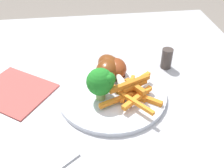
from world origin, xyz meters
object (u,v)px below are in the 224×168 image
pepper_shaker (167,58)px  carrot_fries_pile (133,92)px  dining_table (104,126)px  broccoli_floret_front (101,82)px  dinner_plate (112,92)px  chicken_drumstick_extra (107,70)px  chicken_drumstick_near (117,69)px  chicken_drumstick_far (110,66)px

pepper_shaker → carrot_fries_pile: bearing=137.1°
dining_table → broccoli_floret_front: bearing=171.2°
dinner_plate → chicken_drumstick_extra: chicken_drumstick_extra is taller
chicken_drumstick_near → chicken_drumstick_far: 0.02m
broccoli_floret_front → carrot_fries_pile: 0.08m
carrot_fries_pile → chicken_drumstick_near: size_ratio=1.21×
broccoli_floret_front → chicken_drumstick_extra: 0.08m
dinner_plate → broccoli_floret_front: 0.06m
dinner_plate → pepper_shaker: bearing=-59.3°
dining_table → chicken_drumstick_extra: size_ratio=8.10×
dinner_plate → chicken_drumstick_far: (0.07, -0.00, 0.03)m
carrot_fries_pile → chicken_drumstick_extra: 0.10m
chicken_drumstick_far → chicken_drumstick_extra: 0.02m
dinner_plate → chicken_drumstick_far: bearing=-3.0°
dining_table → dinner_plate: size_ratio=3.65×
chicken_drumstick_far → chicken_drumstick_extra: bearing=154.5°
carrot_fries_pile → chicken_drumstick_far: 0.11m
chicken_drumstick_extra → dinner_plate: bearing=-174.5°
dinner_plate → chicken_drumstick_extra: (0.05, 0.00, 0.03)m
dining_table → dinner_plate: dinner_plate is taller
broccoli_floret_front → carrot_fries_pile: size_ratio=0.54×
dinner_plate → dining_table: bearing=98.1°
pepper_shaker → dinner_plate: bearing=120.7°
dining_table → carrot_fries_pile: bearing=-111.9°
chicken_drumstick_far → pepper_shaker: (0.03, -0.16, -0.01)m
broccoli_floret_front → chicken_drumstick_extra: bearing=-16.1°
carrot_fries_pile → chicken_drumstick_far: chicken_drumstick_far is taller
broccoli_floret_front → pepper_shaker: bearing=-57.8°
dinner_plate → chicken_drumstick_extra: bearing=5.5°
chicken_drumstick_far → pepper_shaker: size_ratio=2.33×
pepper_shaker → chicken_drumstick_far: bearing=99.6°
dining_table → chicken_drumstick_near: (0.06, -0.04, 0.14)m
dining_table → chicken_drumstick_near: chicken_drumstick_near is taller
chicken_drumstick_extra → dining_table: bearing=161.5°
carrot_fries_pile → chicken_drumstick_far: bearing=22.2°
dinner_plate → carrot_fries_pile: size_ratio=1.77×
chicken_drumstick_near → chicken_drumstick_far: (0.01, 0.01, 0.00)m
chicken_drumstick_extra → chicken_drumstick_far: bearing=-25.5°
carrot_fries_pile → chicken_drumstick_near: 0.09m
dinner_plate → pepper_shaker: pepper_shaker is taller
dinner_plate → chicken_drumstick_near: size_ratio=2.15×
carrot_fries_pile → pepper_shaker: (0.13, -0.12, -0.00)m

